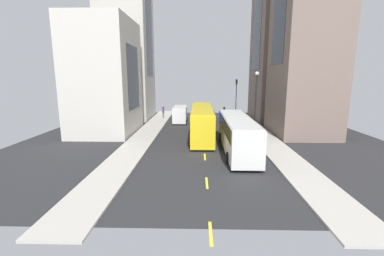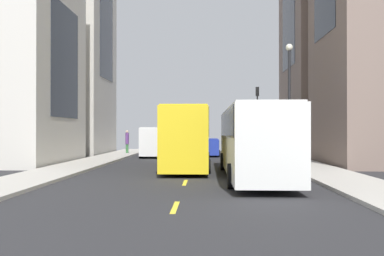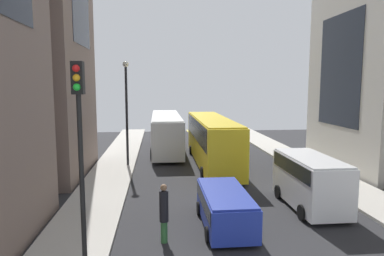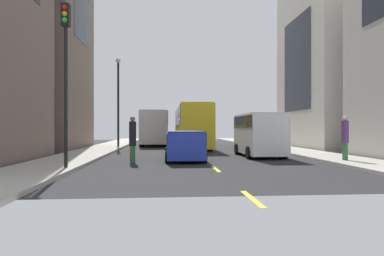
% 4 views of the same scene
% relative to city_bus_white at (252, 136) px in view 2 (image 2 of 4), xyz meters
% --- Properties ---
extents(ground_plane, '(41.32, 41.32, 0.00)m').
position_rel_city_bus_white_xyz_m(ground_plane, '(3.17, -6.93, -2.01)').
color(ground_plane, '#28282B').
extents(sidewalk_west, '(2.96, 44.00, 0.15)m').
position_rel_city_bus_white_xyz_m(sidewalk_west, '(-4.01, -6.93, -1.93)').
color(sidewalk_west, '#B2ADA3').
rests_on(sidewalk_west, ground).
extents(sidewalk_east, '(2.96, 44.00, 0.15)m').
position_rel_city_bus_white_xyz_m(sidewalk_east, '(10.35, -6.93, -1.93)').
color(sidewalk_east, '#B2ADA3').
rests_on(sidewalk_east, ground).
extents(lane_stripe_0, '(0.16, 2.00, 0.01)m').
position_rel_city_bus_white_xyz_m(lane_stripe_0, '(3.17, -27.93, -2.00)').
color(lane_stripe_0, yellow).
rests_on(lane_stripe_0, ground).
extents(lane_stripe_1, '(0.16, 2.00, 0.01)m').
position_rel_city_bus_white_xyz_m(lane_stripe_1, '(3.17, -21.93, -2.00)').
color(lane_stripe_1, yellow).
rests_on(lane_stripe_1, ground).
extents(lane_stripe_2, '(0.16, 2.00, 0.01)m').
position_rel_city_bus_white_xyz_m(lane_stripe_2, '(3.17, -15.93, -2.00)').
color(lane_stripe_2, yellow).
rests_on(lane_stripe_2, ground).
extents(lane_stripe_3, '(0.16, 2.00, 0.01)m').
position_rel_city_bus_white_xyz_m(lane_stripe_3, '(3.17, -9.93, -2.00)').
color(lane_stripe_3, yellow).
rests_on(lane_stripe_3, ground).
extents(lane_stripe_4, '(0.16, 2.00, 0.01)m').
position_rel_city_bus_white_xyz_m(lane_stripe_4, '(3.17, -3.93, -2.00)').
color(lane_stripe_4, yellow).
rests_on(lane_stripe_4, ground).
extents(lane_stripe_5, '(0.16, 2.00, 0.01)m').
position_rel_city_bus_white_xyz_m(lane_stripe_5, '(3.17, 2.07, -2.00)').
color(lane_stripe_5, yellow).
rests_on(lane_stripe_5, ground).
extents(lane_stripe_6, '(0.16, 2.00, 0.01)m').
position_rel_city_bus_white_xyz_m(lane_stripe_6, '(3.17, 8.07, -2.00)').
color(lane_stripe_6, yellow).
rests_on(lane_stripe_6, ground).
extents(building_east_1, '(7.32, 10.03, 14.18)m').
position_rel_city_bus_white_xyz_m(building_east_1, '(15.65, -8.38, 5.08)').
color(building_east_1, beige).
rests_on(building_east_1, ground).
extents(city_bus_white, '(2.81, 12.64, 3.35)m').
position_rel_city_bus_white_xyz_m(city_bus_white, '(0.00, 0.00, 0.00)').
color(city_bus_white, silver).
rests_on(city_bus_white, ground).
extents(streetcar_yellow, '(2.70, 12.96, 3.59)m').
position_rel_city_bus_white_xyz_m(streetcar_yellow, '(3.35, -5.93, 0.11)').
color(streetcar_yellow, yellow).
rests_on(streetcar_yellow, ground).
extents(delivery_van_white, '(2.25, 5.02, 2.58)m').
position_rel_city_bus_white_xyz_m(delivery_van_white, '(6.68, -15.99, -0.50)').
color(delivery_van_white, white).
rests_on(delivery_van_white, ground).
extents(car_blue_0, '(2.07, 4.66, 1.57)m').
position_rel_city_bus_white_xyz_m(car_blue_0, '(2.07, -17.84, -1.08)').
color(car_blue_0, '#2338AD').
rests_on(car_blue_0, ground).
extents(pedestrian_waiting_curb, '(0.34, 0.34, 2.18)m').
position_rel_city_bus_white_xyz_m(pedestrian_waiting_curb, '(9.88, -20.01, -0.69)').
color(pedestrian_waiting_curb, '#336B38').
rests_on(pedestrian_waiting_curb, ground).
extents(pedestrian_crossing_mid, '(0.35, 0.35, 2.32)m').
position_rel_city_bus_white_xyz_m(pedestrian_crossing_mid, '(-0.56, -19.14, -0.77)').
color(pedestrian_crossing_mid, '#336B38').
rests_on(pedestrian_crossing_mid, ground).
extents(traffic_light_near_corner, '(0.32, 0.44, 6.56)m').
position_rel_city_bus_white_xyz_m(traffic_light_near_corner, '(-2.93, -22.16, 2.65)').
color(traffic_light_near_corner, black).
rests_on(traffic_light_near_corner, ground).
extents(streetlamp_near, '(0.44, 0.44, 7.65)m').
position_rel_city_bus_white_xyz_m(streetlamp_near, '(-3.03, -6.27, 2.78)').
color(streetlamp_near, black).
rests_on(streetlamp_near, ground).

